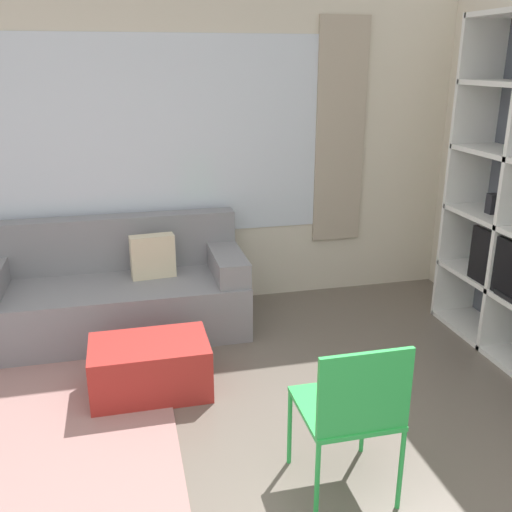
{
  "coord_description": "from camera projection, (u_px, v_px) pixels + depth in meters",
  "views": [
    {
      "loc": [
        -0.25,
        -1.77,
        2.05
      ],
      "look_at": [
        0.56,
        1.62,
        0.85
      ],
      "focal_mm": 40.0,
      "sensor_mm": 36.0,
      "label": 1
    }
  ],
  "objects": [
    {
      "name": "couch_main",
      "position": [
        115.0,
        293.0,
        4.48
      ],
      "size": [
        2.03,
        0.83,
        0.86
      ],
      "color": "gray",
      "rests_on": "ground_plane"
    },
    {
      "name": "area_rug",
      "position": [
        3.0,
        415.0,
        3.47
      ],
      "size": [
        2.03,
        2.14,
        0.01
      ],
      "primitive_type": "cube",
      "color": "gray",
      "rests_on": "ground_plane"
    },
    {
      "name": "wall_back",
      "position": [
        151.0,
        150.0,
        4.64
      ],
      "size": [
        6.45,
        0.11,
        2.7
      ],
      "color": "beige",
      "rests_on": "ground_plane"
    },
    {
      "name": "folding_chair",
      "position": [
        352.0,
        406.0,
        2.66
      ],
      "size": [
        0.44,
        0.46,
        0.86
      ],
      "rotation": [
        0.0,
        0.0,
        3.14
      ],
      "color": "green",
      "rests_on": "ground_plane"
    },
    {
      "name": "ottoman",
      "position": [
        150.0,
        367.0,
        3.67
      ],
      "size": [
        0.75,
        0.47,
        0.35
      ],
      "color": "#A82823",
      "rests_on": "ground_plane"
    }
  ]
}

